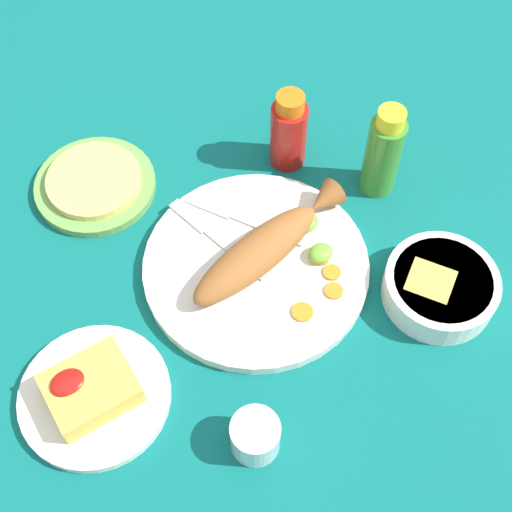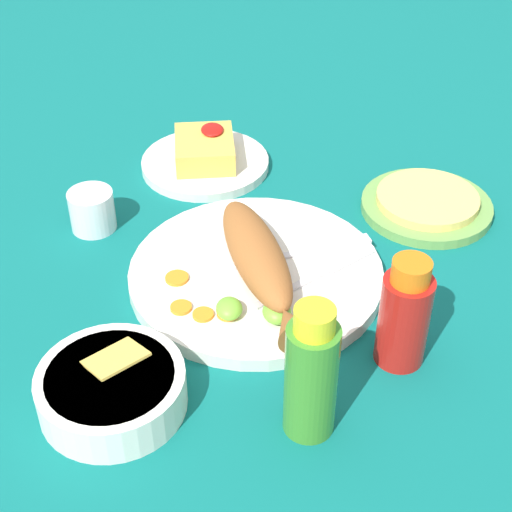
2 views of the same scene
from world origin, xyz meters
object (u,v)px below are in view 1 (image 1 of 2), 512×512
at_px(fork_near, 211,234).
at_px(hot_sauce_bottle_green, 383,153).
at_px(fried_fish, 265,247).
at_px(tortilla_plate, 95,186).
at_px(side_plate_fries, 95,396).
at_px(fork_far, 236,217).
at_px(salt_cup, 255,437).
at_px(guacamole_bowl, 440,286).
at_px(hot_sauce_bottle_red, 289,132).
at_px(main_plate, 256,267).

bearing_deg(fork_near, hot_sauce_bottle_green, -113.05).
relative_size(fried_fish, tortilla_plate, 1.49).
distance_m(hot_sauce_bottle_green, side_plate_fries, 0.52).
bearing_deg(fried_fish, hot_sauce_bottle_green, 176.14).
bearing_deg(fork_near, tortilla_plate, 15.88).
bearing_deg(tortilla_plate, fork_far, 130.84).
relative_size(fork_far, salt_cup, 2.68).
height_order(salt_cup, guacamole_bowl, guacamole_bowl).
bearing_deg(hot_sauce_bottle_red, guacamole_bowl, 97.72).
bearing_deg(side_plate_fries, tortilla_plate, -115.14).
distance_m(fork_near, hot_sauce_bottle_green, 0.27).
xyz_separation_m(salt_cup, side_plate_fries, (0.14, -0.16, -0.02)).
distance_m(hot_sauce_bottle_red, tortilla_plate, 0.30).
bearing_deg(fried_fish, salt_cup, 43.80).
bearing_deg(tortilla_plate, fried_fish, 120.58).
bearing_deg(tortilla_plate, fork_near, 119.77).
bearing_deg(fried_fish, main_plate, 0.00).
height_order(hot_sauce_bottle_red, tortilla_plate, hot_sauce_bottle_red).
bearing_deg(guacamole_bowl, hot_sauce_bottle_green, -102.76).
height_order(hot_sauce_bottle_red, guacamole_bowl, hot_sauce_bottle_red).
relative_size(fried_fish, fork_near, 1.49).
distance_m(hot_sauce_bottle_red, guacamole_bowl, 0.32).
distance_m(fried_fish, hot_sauce_bottle_green, 0.22).
relative_size(fork_far, hot_sauce_bottle_green, 1.03).
relative_size(hot_sauce_bottle_red, salt_cup, 2.22).
xyz_separation_m(fried_fish, side_plate_fries, (0.29, 0.06, -0.04)).
relative_size(main_plate, salt_cup, 5.19).
xyz_separation_m(fork_near, fork_far, (-0.05, -0.01, 0.00)).
relative_size(hot_sauce_bottle_green, side_plate_fries, 0.82).
relative_size(hot_sauce_bottle_red, guacamole_bowl, 0.88).
bearing_deg(fork_near, salt_cup, 146.41).
bearing_deg(fried_fish, guacamole_bowl, 124.30).
bearing_deg(tortilla_plate, guacamole_bowl, 127.52).
distance_m(hot_sauce_bottle_green, salt_cup, 0.44).
height_order(fork_far, side_plate_fries, fork_far).
bearing_deg(main_plate, side_plate_fries, 11.02).
xyz_separation_m(fried_fish, fork_far, (-0.00, -0.08, -0.02)).
xyz_separation_m(main_plate, guacamole_bowl, (-0.19, 0.17, 0.02)).
distance_m(fork_near, hot_sauce_bottle_red, 0.20).
distance_m(fried_fish, hot_sauce_bottle_red, 0.20).
bearing_deg(hot_sauce_bottle_red, fried_fish, 47.38).
bearing_deg(side_plate_fries, fork_near, -152.21).
height_order(guacamole_bowl, tortilla_plate, guacamole_bowl).
height_order(side_plate_fries, tortilla_plate, same).
relative_size(salt_cup, guacamole_bowl, 0.40).
bearing_deg(salt_cup, fork_near, -109.69).
bearing_deg(fork_near, guacamole_bowl, -151.57).
relative_size(fork_near, salt_cup, 2.99).
bearing_deg(hot_sauce_bottle_green, side_plate_fries, 9.57).
relative_size(main_plate, fried_fish, 1.16).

